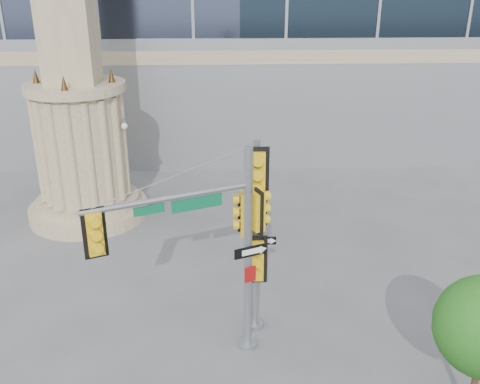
{
  "coord_description": "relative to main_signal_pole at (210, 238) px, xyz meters",
  "views": [
    {
      "loc": [
        -1.06,
        -9.88,
        8.7
      ],
      "look_at": [
        -0.53,
        2.0,
        3.77
      ],
      "focal_mm": 40.0,
      "sensor_mm": 36.0,
      "label": 1
    }
  ],
  "objects": [
    {
      "name": "ground",
      "position": [
        1.26,
        -0.66,
        -3.23
      ],
      "size": [
        120.0,
        120.0,
        0.0
      ],
      "primitive_type": "plane",
      "color": "#545456",
      "rests_on": "ground"
    },
    {
      "name": "monument",
      "position": [
        -4.74,
        8.34,
        2.28
      ],
      "size": [
        4.4,
        4.4,
        16.6
      ],
      "color": "#998768",
      "rests_on": "ground"
    },
    {
      "name": "secondary_signal_pole",
      "position": [
        1.04,
        1.02,
        -0.23
      ],
      "size": [
        0.87,
        0.65,
        5.12
      ],
      "rotation": [
        0.0,
        0.0,
        -0.0
      ],
      "color": "slate",
      "rests_on": "ground"
    },
    {
      "name": "main_signal_pole",
      "position": [
        0.0,
        0.0,
        0.0
      ],
      "size": [
        3.84,
        1.84,
        5.22
      ],
      "rotation": [
        0.0,
        0.0,
        0.39
      ],
      "color": "slate",
      "rests_on": "ground"
    }
  ]
}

